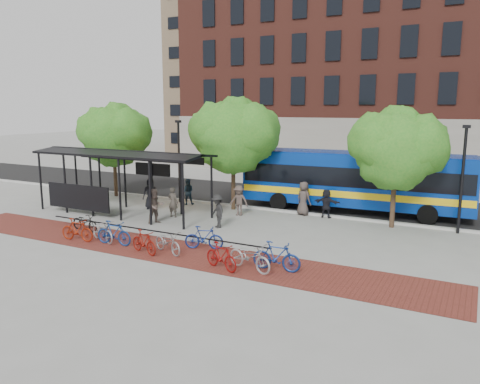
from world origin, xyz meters
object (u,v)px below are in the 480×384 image
at_px(tree_c, 398,146).
at_px(tree_a, 115,133).
at_px(bike_6, 168,242).
at_px(pedestrian_2, 187,192).
at_px(lamp_post_right, 462,176).
at_px(pedestrian_6, 304,198).
at_px(pedestrian_9, 218,211).
at_px(tree_b, 235,133).
at_px(bike_9, 221,256).
at_px(bike_10, 250,257).
at_px(pedestrian_3, 239,201).
at_px(bus_shelter, 120,160).
at_px(bike_0, 85,222).
at_px(pedestrian_8, 156,206).
at_px(bike_7, 204,238).
at_px(bike_3, 114,233).
at_px(bike_5, 144,242).
at_px(bike_11, 277,256).
at_px(bike_2, 103,231).
at_px(pedestrian_0, 150,194).
at_px(pedestrian_5, 326,203).
at_px(pedestrian_1, 173,202).
at_px(lamp_post_left, 179,159).
at_px(bike_1, 77,230).
at_px(bus, 354,178).

bearing_deg(tree_c, tree_a, 180.00).
distance_m(bike_6, pedestrian_2, 9.75).
bearing_deg(lamp_post_right, pedestrian_6, 178.54).
bearing_deg(pedestrian_9, tree_c, 65.46).
xyz_separation_m(tree_b, bike_9, (4.40, -9.34, -3.95)).
bearing_deg(bike_10, pedestrian_3, 46.81).
relative_size(bus_shelter, lamp_post_right, 2.07).
relative_size(bike_0, pedestrian_8, 0.95).
bearing_deg(bike_0, tree_a, 37.81).
height_order(bike_6, pedestrian_2, pedestrian_2).
bearing_deg(pedestrian_2, lamp_post_right, 149.46).
relative_size(tree_c, bike_7, 3.57).
relative_size(bike_0, pedestrian_6, 0.91).
height_order(bus_shelter, bike_0, bus_shelter).
distance_m(bike_3, pedestrian_9, 5.29).
relative_size(lamp_post_right, bike_7, 3.09).
relative_size(bike_5, bike_11, 0.89).
bearing_deg(tree_a, bike_7, -33.04).
bearing_deg(bike_5, bike_6, -43.94).
bearing_deg(bike_2, tree_b, 6.46).
bearing_deg(bike_9, bus_shelter, 80.35).
distance_m(bike_0, bike_7, 6.66).
distance_m(bike_11, pedestrian_0, 12.54).
relative_size(bike_5, bike_6, 0.89).
distance_m(bike_9, pedestrian_2, 11.96).
bearing_deg(bike_5, pedestrian_6, -2.61).
relative_size(lamp_post_right, bike_2, 2.74).
bearing_deg(pedestrian_5, pedestrian_2, 4.88).
distance_m(tree_b, pedestrian_3, 3.95).
bearing_deg(pedestrian_5, pedestrian_1, 27.62).
relative_size(bike_6, pedestrian_0, 1.00).
bearing_deg(pedestrian_1, pedestrian_5, -152.57).
bearing_deg(tree_b, bike_11, -53.65).
height_order(lamp_post_left, bike_0, lamp_post_left).
bearing_deg(pedestrian_0, pedestrian_3, -20.95).
bearing_deg(tree_c, bike_5, -132.43).
bearing_deg(pedestrian_8, bike_1, -164.88).
relative_size(bus_shelter, bike_5, 6.50).
height_order(lamp_post_left, lamp_post_right, same).
height_order(lamp_post_right, bus, lamp_post_right).
xyz_separation_m(tree_c, bus, (-2.69, 2.57, -2.10)).
height_order(tree_b, pedestrian_9, tree_b).
bearing_deg(pedestrian_3, pedestrian_1, -148.40).
bearing_deg(bike_7, bike_5, 110.95).
distance_m(tree_a, bike_11, 17.88).
distance_m(pedestrian_5, pedestrian_6, 1.32).
xyz_separation_m(pedestrian_2, pedestrian_5, (8.61, 0.60, -0.02)).
relative_size(lamp_post_left, bike_3, 2.88).
height_order(tree_a, bike_5, tree_a).
xyz_separation_m(pedestrian_8, pedestrian_9, (3.27, 0.71, -0.07)).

